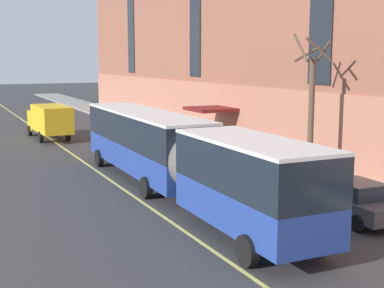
# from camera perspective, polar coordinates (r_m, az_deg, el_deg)

# --- Properties ---
(ground_plane) EXTENTS (260.00, 260.00, 0.00)m
(ground_plane) POSITION_cam_1_polar(r_m,az_deg,el_deg) (20.22, 4.27, -9.03)
(ground_plane) COLOR #38383A
(sidewalk) EXTENTS (4.25, 160.00, 0.15)m
(sidewalk) POSITION_cam_1_polar(r_m,az_deg,el_deg) (27.32, 16.50, -4.45)
(sidewalk) COLOR gray
(sidewalk) RESTS_ON ground
(city_bus) EXTENTS (3.09, 20.71, 3.59)m
(city_bus) POSITION_cam_1_polar(r_m,az_deg,el_deg) (24.37, -1.92, -0.85)
(city_bus) COLOR navy
(city_bus) RESTS_ON ground
(parked_car_champagne_0) EXTENTS (1.97, 4.66, 1.56)m
(parked_car_champagne_0) POSITION_cam_1_polar(r_m,az_deg,el_deg) (26.77, 8.05, -2.88)
(parked_car_champagne_0) COLOR #BCAD89
(parked_car_champagne_0) RESTS_ON ground
(parked_car_black_1) EXTENTS (2.03, 4.70, 1.56)m
(parked_car_black_1) POSITION_cam_1_polar(r_m,az_deg,el_deg) (36.29, -1.64, 0.31)
(parked_car_black_1) COLOR black
(parked_car_black_1) RESTS_ON ground
(parked_car_silver_5) EXTENTS (2.03, 4.29, 1.56)m
(parked_car_silver_5) POSITION_cam_1_polar(r_m,az_deg,el_deg) (47.87, -7.56, 2.34)
(parked_car_silver_5) COLOR #B7B7BC
(parked_car_silver_5) RESTS_ON ground
(parked_car_darkgray_6) EXTENTS (2.15, 4.48, 1.56)m
(parked_car_darkgray_6) POSITION_cam_1_polar(r_m,az_deg,el_deg) (22.07, 16.90, -5.74)
(parked_car_darkgray_6) COLOR #4C4C51
(parked_car_darkgray_6) RESTS_ON ground
(box_truck) EXTENTS (2.53, 7.13, 2.72)m
(box_truck) POSITION_cam_1_polar(r_m,az_deg,el_deg) (43.77, -14.95, 2.55)
(box_truck) COLOR gold
(box_truck) RESTS_ON ground
(street_tree_mid_block) EXTENTS (1.76, 1.80, 7.44)m
(street_tree_mid_block) POSITION_cam_1_polar(r_m,az_deg,el_deg) (28.42, 12.59, 4.01)
(street_tree_mid_block) COLOR brown
(street_tree_mid_block) RESTS_ON sidewalk
(lane_centerline) EXTENTS (0.16, 140.00, 0.01)m
(lane_centerline) POSITION_cam_1_polar(r_m,az_deg,el_deg) (22.09, -3.51, -7.44)
(lane_centerline) COLOR #E0D66B
(lane_centerline) RESTS_ON ground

